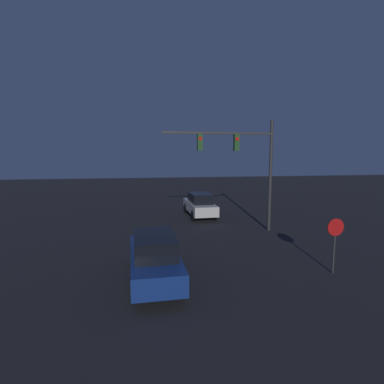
% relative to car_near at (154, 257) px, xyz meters
% --- Properties ---
extents(car_near, '(1.74, 4.74, 1.71)m').
position_rel_car_near_xyz_m(car_near, '(0.00, 0.00, 0.00)').
color(car_near, navy).
rests_on(car_near, ground_plane).
extents(car_far, '(1.71, 4.73, 1.71)m').
position_rel_car_near_xyz_m(car_far, '(3.75, 10.56, 0.00)').
color(car_far, beige).
rests_on(car_far, ground_plane).
extents(traffic_signal_mast, '(6.30, 0.30, 6.35)m').
position_rel_car_near_xyz_m(traffic_signal_mast, '(5.31, 6.02, 3.40)').
color(traffic_signal_mast, '#2D2D2D').
rests_on(traffic_signal_mast, ground_plane).
extents(stop_sign, '(0.65, 0.07, 2.08)m').
position_rel_car_near_xyz_m(stop_sign, '(6.60, -0.46, 0.56)').
color(stop_sign, '#2D2D2D').
rests_on(stop_sign, ground_plane).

